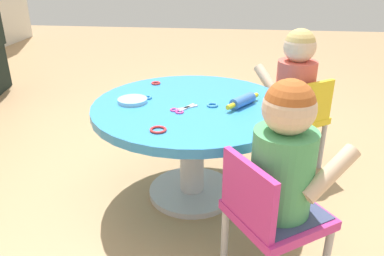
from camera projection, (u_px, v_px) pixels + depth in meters
The scene contains 13 objects.
ground_plane at pixel (192, 193), 1.98m from camera, with size 10.00×10.00×0.00m, color tan.
craft_table at pixel (192, 126), 1.83m from camera, with size 0.93×0.93×0.50m.
child_chair_left at pixel (270, 215), 1.32m from camera, with size 0.42×0.42×0.54m.
seated_child_left at pixel (285, 155), 1.25m from camera, with size 0.42×0.44×0.51m.
child_chair_right at pixel (296, 118), 2.12m from camera, with size 0.42×0.42×0.54m.
seated_child_right at pixel (296, 77), 2.06m from camera, with size 0.44×0.42×0.51m.
rolling_pin at pixel (243, 101), 1.74m from camera, with size 0.20×0.15×0.05m.
craft_scissors at pixel (181, 109), 1.71m from camera, with size 0.14×0.13×0.01m.
playdough_blob_0 at pixel (132, 100), 1.79m from camera, with size 0.14×0.14×0.02m, color #8CCCF2.
cookie_cutter_0 at pixel (158, 130), 1.50m from camera, with size 0.07×0.07×0.01m, color red.
cookie_cutter_1 at pixel (212, 105), 1.75m from camera, with size 0.05×0.05×0.01m, color #3F99D8.
cookie_cutter_2 at pixel (147, 97), 1.85m from camera, with size 0.05×0.05×0.01m, color #3F99D8.
cookie_cutter_3 at pixel (156, 83), 2.06m from camera, with size 0.05×0.05×0.01m, color red.
Camera 1 is at (-1.66, -0.19, 1.12)m, focal length 35.73 mm.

